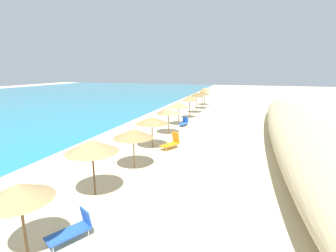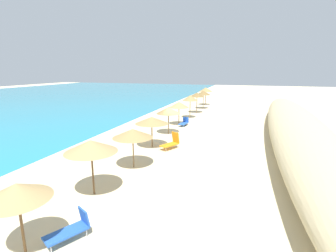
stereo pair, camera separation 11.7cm
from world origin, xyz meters
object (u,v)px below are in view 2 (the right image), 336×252
beach_umbrella_4 (152,120)px  lounge_chair_1 (71,228)px  cooler_box (214,106)px  beach_umbrella_8 (197,95)px  beach_umbrella_7 (190,98)px  beach_umbrella_9 (203,93)px  beach_umbrella_1 (17,191)px  beach_umbrella_3 (133,133)px  beach_umbrella_5 (168,110)px  beach_umbrella_2 (91,146)px  lounge_chair_3 (171,142)px  beach_umbrella_6 (179,105)px  beach_umbrella_10 (206,90)px  lounge_chair_0 (184,122)px

beach_umbrella_4 → lounge_chair_1: 11.30m
beach_umbrella_4 → cooler_box: bearing=-4.4°
beach_umbrella_4 → beach_umbrella_8: 16.64m
beach_umbrella_7 → beach_umbrella_9: (8.13, -0.21, -0.05)m
beach_umbrella_1 → beach_umbrella_9: (32.94, -0.08, 0.28)m
beach_umbrella_3 → beach_umbrella_9: size_ratio=0.88×
lounge_chair_1 → cooler_box: lounge_chair_1 is taller
beach_umbrella_5 → cooler_box: size_ratio=4.98×
beach_umbrella_5 → beach_umbrella_8: beach_umbrella_8 is taller
beach_umbrella_2 → cooler_box: bearing=-3.1°
lounge_chair_3 → beach_umbrella_9: bearing=-59.9°
beach_umbrella_8 → beach_umbrella_4: bearing=179.5°
beach_umbrella_4 → beach_umbrella_5: 4.38m
beach_umbrella_6 → beach_umbrella_9: size_ratio=0.91×
lounge_chair_1 → cooler_box: 33.97m
beach_umbrella_8 → cooler_box: size_ratio=5.59×
beach_umbrella_8 → lounge_chair_3: bearing=-175.1°
beach_umbrella_3 → lounge_chair_3: size_ratio=1.46×
beach_umbrella_2 → beach_umbrella_3: 3.75m
beach_umbrella_5 → beach_umbrella_7: bearing=-1.1°
beach_umbrella_8 → lounge_chair_1: 27.83m
beach_umbrella_7 → beach_umbrella_9: size_ratio=1.03×
beach_umbrella_2 → beach_umbrella_8: beach_umbrella_8 is taller
beach_umbrella_10 → lounge_chair_0: beach_umbrella_10 is taller
beach_umbrella_5 → beach_umbrella_8: (12.26, -0.21, 0.33)m
lounge_chair_3 → beach_umbrella_7: bearing=-56.7°
beach_umbrella_8 → cooler_box: bearing=-14.5°
beach_umbrella_5 → lounge_chair_1: (-15.47, -1.34, -1.83)m
lounge_chair_0 → beach_umbrella_9: bearing=-82.4°
beach_umbrella_4 → beach_umbrella_2: bearing=-179.3°
beach_umbrella_7 → lounge_chair_0: (-4.45, -0.39, -2.19)m
beach_umbrella_4 → lounge_chair_0: bearing=-3.4°
beach_umbrella_10 → cooler_box: (-2.19, -1.83, -2.45)m
beach_umbrella_7 → lounge_chair_3: beach_umbrella_7 is taller
beach_umbrella_3 → lounge_chair_1: beach_umbrella_3 is taller
beach_umbrella_3 → lounge_chair_1: (-6.83, -0.83, -1.78)m
beach_umbrella_2 → beach_umbrella_10: (33.04, 0.17, 0.21)m
beach_umbrella_7 → lounge_chair_3: (-12.56, -1.47, -2.06)m
beach_umbrella_6 → cooler_box: 14.74m
beach_umbrella_4 → beach_umbrella_3: bearing=-174.0°
beach_umbrella_3 → beach_umbrella_2: bearing=174.7°
beach_umbrella_10 → lounge_chair_0: (-16.83, -0.55, -2.31)m
beach_umbrella_5 → beach_umbrella_9: 16.44m
beach_umbrella_2 → beach_umbrella_9: 28.79m
beach_umbrella_6 → beach_umbrella_2: bearing=-179.1°
beach_umbrella_10 → beach_umbrella_5: bearing=-180.0°
beach_umbrella_9 → cooler_box: bearing=-35.2°
beach_umbrella_3 → beach_umbrella_8: 20.90m
lounge_chair_3 → beach_umbrella_2: bearing=106.4°
beach_umbrella_6 → lounge_chair_1: size_ratio=1.56×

